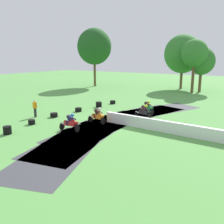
{
  "coord_description": "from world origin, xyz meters",
  "views": [
    {
      "loc": [
        11.14,
        -17.68,
        5.7
      ],
      "look_at": [
        0.04,
        0.11,
        0.9
      ],
      "focal_mm": 39.37,
      "sensor_mm": 36.0,
      "label": 1
    }
  ],
  "objects": [
    {
      "name": "track_marshal",
      "position": [
        -7.11,
        -2.24,
        0.82
      ],
      "size": [
        0.34,
        0.24,
        1.63
      ],
      "color": "#232328",
      "rests_on": "ground"
    },
    {
      "name": "tire_stack_mid_b",
      "position": [
        -5.16,
        1.78,
        0.2
      ],
      "size": [
        0.69,
        0.69,
        0.4
      ],
      "color": "black",
      "rests_on": "ground"
    },
    {
      "name": "tree_mid_rise",
      "position": [
        1.47,
        21.69,
        6.07
      ],
      "size": [
        4.0,
        4.0,
        8.22
      ],
      "color": "brown",
      "rests_on": "ground"
    },
    {
      "name": "traffic_cone",
      "position": [
        6.01,
        2.01,
        0.22
      ],
      "size": [
        0.28,
        0.28,
        0.44
      ],
      "primitive_type": "cone",
      "color": "orange",
      "rests_on": "ground"
    },
    {
      "name": "tire_stack_near",
      "position": [
        -4.35,
        7.32,
        0.2
      ],
      "size": [
        0.65,
        0.65,
        0.4
      ],
      "color": "black",
      "rests_on": "ground"
    },
    {
      "name": "tree_far_left",
      "position": [
        -1.54,
        25.76,
        6.03
      ],
      "size": [
        6.3,
        6.3,
        9.35
      ],
      "color": "brown",
      "rests_on": "ground"
    },
    {
      "name": "motorcycle_fourth_red",
      "position": [
        -1.29,
        -3.79,
        0.64
      ],
      "size": [
        1.67,
        0.92,
        1.43
      ],
      "color": "black",
      "rests_on": "ground"
    },
    {
      "name": "tire_stack_far",
      "position": [
        -5.61,
        -1.31,
        0.2
      ],
      "size": [
        0.7,
        0.7,
        0.4
      ],
      "color": "black",
      "rests_on": "ground"
    },
    {
      "name": "motorcycle_lead_green",
      "position": [
        1.46,
        4.5,
        0.65
      ],
      "size": [
        1.71,
        1.03,
        1.43
      ],
      "color": "black",
      "rests_on": "ground"
    },
    {
      "name": "tire_stack_mid_a",
      "position": [
        -4.66,
        4.81,
        0.3
      ],
      "size": [
        0.68,
        0.68,
        0.6
      ],
      "color": "black",
      "rests_on": "ground"
    },
    {
      "name": "tire_stack_extra_b",
      "position": [
        -4.75,
        -6.95,
        0.3
      ],
      "size": [
        0.61,
        0.61,
        0.6
      ],
      "color": "black",
      "rests_on": "ground"
    },
    {
      "name": "tire_stack_extra_a",
      "position": [
        -5.36,
        -4.18,
        0.2
      ],
      "size": [
        0.58,
        0.58,
        0.4
      ],
      "color": "black",
      "rests_on": "ground"
    },
    {
      "name": "track_asphalt",
      "position": [
        0.64,
        -0.04,
        0.0
      ],
      "size": [
        7.66,
        24.23,
        0.01
      ],
      "color": "#3D3D42",
      "rests_on": "ground"
    },
    {
      "name": "motorcycle_chase_black",
      "position": [
        1.95,
        2.75,
        0.63
      ],
      "size": [
        1.71,
        0.99,
        1.42
      ],
      "color": "black",
      "rests_on": "ground"
    },
    {
      "name": "tree_behind_barrier",
      "position": [
        -16.78,
        20.83,
        7.4
      ],
      "size": [
        6.37,
        6.37,
        10.76
      ],
      "color": "brown",
      "rests_on": "ground"
    },
    {
      "name": "safety_barrier",
      "position": [
        5.86,
        -0.36,
        0.45
      ],
      "size": [
        12.41,
        1.05,
        0.9
      ],
      "primitive_type": "cube",
      "rotation": [
        0.0,
        0.0,
        4.65
      ],
      "color": "white",
      "rests_on": "ground"
    },
    {
      "name": "ground_plane",
      "position": [
        0.0,
        0.0,
        0.0
      ],
      "size": [
        120.0,
        120.0,
        0.0
      ],
      "primitive_type": "plane",
      "color": "#569947"
    },
    {
      "name": "motorcycle_trailing_orange",
      "position": [
        -0.79,
        -0.87,
        0.65
      ],
      "size": [
        1.7,
        0.8,
        1.43
      ],
      "color": "black",
      "rests_on": "ground"
    },
    {
      "name": "tree_far_right",
      "position": [
        2.24,
        23.32,
        4.89
      ],
      "size": [
        4.13,
        4.13,
        7.09
      ],
      "color": "brown",
      "rests_on": "ground"
    }
  ]
}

